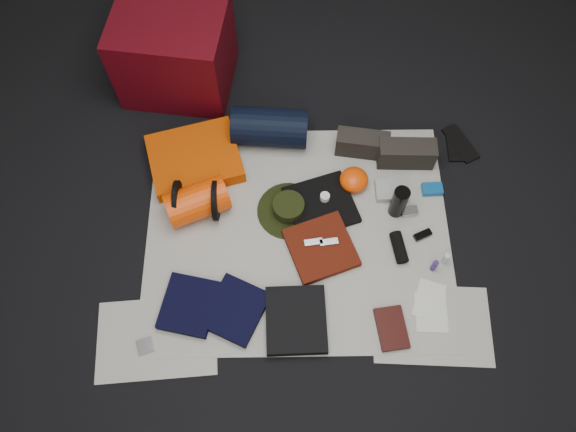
{
  "coord_description": "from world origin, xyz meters",
  "views": [
    {
      "loc": [
        -0.07,
        -1.21,
        2.72
      ],
      "look_at": [
        -0.05,
        0.06,
        0.1
      ],
      "focal_mm": 35.0,
      "sensor_mm": 36.0,
      "label": 1
    }
  ],
  "objects_px": {
    "stuff_sack": "(197,202)",
    "paperback_book": "(392,328)",
    "compact_camera": "(409,211)",
    "red_cabinet": "(175,52)",
    "water_bottle": "(399,202)",
    "sleeping_pad": "(195,159)",
    "navy_duffel": "(270,127)"
  },
  "relations": [
    {
      "from": "sleeping_pad",
      "to": "navy_duffel",
      "type": "bearing_deg",
      "value": 20.68
    },
    {
      "from": "stuff_sack",
      "to": "navy_duffel",
      "type": "relative_size",
      "value": 0.77
    },
    {
      "from": "sleeping_pad",
      "to": "paperback_book",
      "type": "height_order",
      "value": "sleeping_pad"
    },
    {
      "from": "navy_duffel",
      "to": "compact_camera",
      "type": "height_order",
      "value": "navy_duffel"
    },
    {
      "from": "compact_camera",
      "to": "navy_duffel",
      "type": "bearing_deg",
      "value": 140.56
    },
    {
      "from": "red_cabinet",
      "to": "water_bottle",
      "type": "bearing_deg",
      "value": -28.32
    },
    {
      "from": "red_cabinet",
      "to": "compact_camera",
      "type": "bearing_deg",
      "value": -27.19
    },
    {
      "from": "red_cabinet",
      "to": "paperback_book",
      "type": "xyz_separation_m",
      "value": [
        1.13,
        -1.55,
        -0.23
      ]
    },
    {
      "from": "sleeping_pad",
      "to": "compact_camera",
      "type": "bearing_deg",
      "value": -15.77
    },
    {
      "from": "red_cabinet",
      "to": "water_bottle",
      "type": "relative_size",
      "value": 2.89
    },
    {
      "from": "compact_camera",
      "to": "paperback_book",
      "type": "bearing_deg",
      "value": -109.88
    },
    {
      "from": "sleeping_pad",
      "to": "red_cabinet",
      "type": "bearing_deg",
      "value": 101.54
    },
    {
      "from": "navy_duffel",
      "to": "compact_camera",
      "type": "relative_size",
      "value": 4.8
    },
    {
      "from": "paperback_book",
      "to": "sleeping_pad",
      "type": "bearing_deg",
      "value": 129.02
    },
    {
      "from": "red_cabinet",
      "to": "stuff_sack",
      "type": "distance_m",
      "value": 0.91
    },
    {
      "from": "compact_camera",
      "to": "stuff_sack",
      "type": "bearing_deg",
      "value": 172.08
    },
    {
      "from": "sleeping_pad",
      "to": "paperback_book",
      "type": "distance_m",
      "value": 1.4
    },
    {
      "from": "stuff_sack",
      "to": "paperback_book",
      "type": "bearing_deg",
      "value": -34.31
    },
    {
      "from": "water_bottle",
      "to": "compact_camera",
      "type": "distance_m",
      "value": 0.11
    },
    {
      "from": "water_bottle",
      "to": "sleeping_pad",
      "type": "bearing_deg",
      "value": 163.89
    },
    {
      "from": "navy_duffel",
      "to": "paperback_book",
      "type": "bearing_deg",
      "value": -57.59
    },
    {
      "from": "navy_duffel",
      "to": "water_bottle",
      "type": "bearing_deg",
      "value": -30.53
    },
    {
      "from": "sleeping_pad",
      "to": "stuff_sack",
      "type": "relative_size",
      "value": 1.51
    },
    {
      "from": "stuff_sack",
      "to": "water_bottle",
      "type": "xyz_separation_m",
      "value": [
        1.06,
        -0.02,
        0.01
      ]
    },
    {
      "from": "red_cabinet",
      "to": "sleeping_pad",
      "type": "relative_size",
      "value": 1.25
    },
    {
      "from": "water_bottle",
      "to": "paperback_book",
      "type": "distance_m",
      "value": 0.66
    },
    {
      "from": "red_cabinet",
      "to": "water_bottle",
      "type": "xyz_separation_m",
      "value": [
        1.22,
        -0.9,
        -0.14
      ]
    },
    {
      "from": "water_bottle",
      "to": "compact_camera",
      "type": "relative_size",
      "value": 2.42
    },
    {
      "from": "water_bottle",
      "to": "paperback_book",
      "type": "bearing_deg",
      "value": -97.4
    },
    {
      "from": "red_cabinet",
      "to": "paperback_book",
      "type": "distance_m",
      "value": 1.94
    },
    {
      "from": "water_bottle",
      "to": "stuff_sack",
      "type": "bearing_deg",
      "value": 178.94
    },
    {
      "from": "stuff_sack",
      "to": "paperback_book",
      "type": "relative_size",
      "value": 1.52
    }
  ]
}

